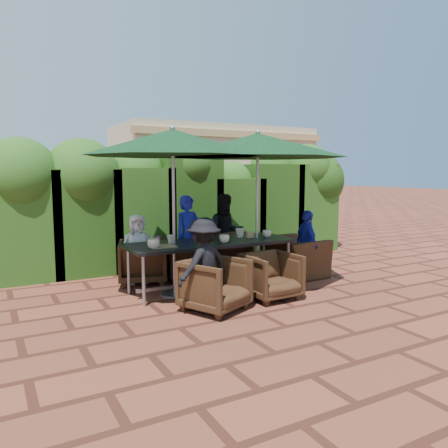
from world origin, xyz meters
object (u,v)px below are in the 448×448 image
umbrella_right (258,146)px  dining_table (211,246)px  chair_near_left (215,282)px  chair_end_right (294,251)px  umbrella_left (173,143)px  chair_far_left (143,259)px  chair_near_right (271,274)px  chair_far_right (223,248)px  chair_far_mid (186,256)px

umbrella_right → dining_table: bearing=176.8°
chair_near_left → chair_end_right: bearing=1.9°
umbrella_left → umbrella_right: same height
chair_end_right → umbrella_right: bearing=96.3°
umbrella_right → chair_end_right: size_ratio=2.71×
umbrella_left → chair_far_left: bearing=101.4°
umbrella_left → chair_near_left: (0.19, -0.94, -1.84)m
umbrella_left → chair_end_right: (2.27, 0.11, -1.77)m
umbrella_left → chair_near_right: (1.14, -0.84, -1.85)m
chair_far_left → chair_far_right: chair_far_right is taller
dining_table → umbrella_right: 1.73m
umbrella_right → umbrella_left: bearing=178.9°
chair_far_mid → chair_end_right: 1.87m
umbrella_right → chair_near_left: size_ratio=3.66×
chair_end_right → umbrella_left: bearing=90.0°
chair_far_left → chair_near_right: chair_far_left is taller
dining_table → chair_near_left: (-0.43, -0.96, -0.30)m
chair_far_mid → chair_near_right: size_ratio=1.04×
chair_far_left → chair_near_left: 1.89m
chair_far_right → umbrella_right: bearing=87.3°
dining_table → umbrella_right: (0.80, -0.05, 1.54)m
umbrella_left → chair_far_mid: 2.12m
umbrella_left → chair_far_left: size_ratio=3.28×
dining_table → umbrella_left: size_ratio=1.03×
umbrella_right → chair_far_left: size_ratio=3.58×
chair_near_right → chair_near_left: bearing=-176.1°
chair_far_mid → chair_far_right: 0.83m
umbrella_left → chair_near_right: size_ratio=3.51×
dining_table → chair_far_right: (0.77, 1.05, -0.26)m
chair_far_left → chair_far_mid: size_ratio=1.03×
umbrella_left → chair_end_right: umbrella_left is taller
chair_far_mid → chair_end_right: size_ratio=0.74×
dining_table → chair_far_right: 1.33m
umbrella_right → chair_near_right: umbrella_right is taller
dining_table → chair_far_left: size_ratio=3.37×
chair_far_right → chair_near_left: size_ratio=1.09×
chair_far_mid → umbrella_left: bearing=65.9°
chair_far_right → chair_near_left: chair_far_right is taller
chair_far_right → chair_far_left: bearing=1.3°
chair_far_left → chair_far_right: 1.58m
umbrella_left → chair_far_mid: (0.58, 0.90, -1.84)m
chair_far_left → chair_end_right: size_ratio=0.76×
chair_end_right → chair_far_mid: bearing=62.3°
chair_near_left → chair_end_right: chair_end_right is taller
chair_near_right → chair_end_right: 1.47m
chair_far_mid → chair_near_right: 1.82m
chair_far_left → chair_near_left: (0.37, -1.85, -0.01)m
dining_table → chair_end_right: (1.65, 0.09, -0.23)m
umbrella_right → chair_far_right: (-0.03, 1.09, -1.80)m
chair_near_left → chair_near_right: size_ratio=1.05×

